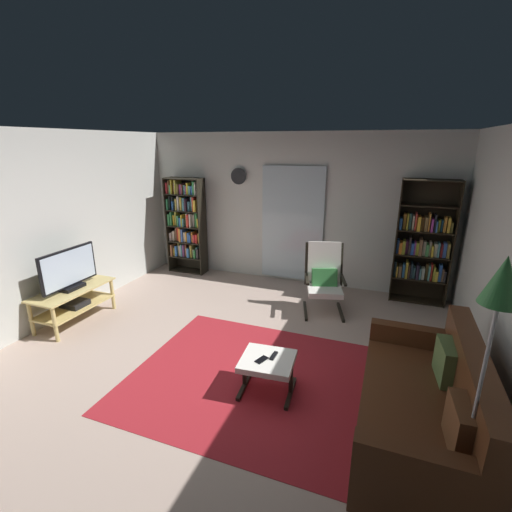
% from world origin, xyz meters
% --- Properties ---
extents(ground_plane, '(7.02, 7.02, 0.00)m').
position_xyz_m(ground_plane, '(0.00, 0.00, 0.00)').
color(ground_plane, tan).
extents(wall_back, '(5.60, 0.06, 2.60)m').
position_xyz_m(wall_back, '(0.00, 2.90, 1.30)').
color(wall_back, silver).
rests_on(wall_back, ground).
extents(wall_left, '(0.06, 6.00, 2.60)m').
position_xyz_m(wall_left, '(-2.70, 0.00, 1.30)').
color(wall_left, silver).
rests_on(wall_left, ground).
extents(glass_door_panel, '(1.10, 0.01, 2.00)m').
position_xyz_m(glass_door_panel, '(0.03, 2.83, 1.05)').
color(glass_door_panel, silver).
extents(area_rug, '(2.67, 2.18, 0.01)m').
position_xyz_m(area_rug, '(0.48, -0.10, 0.00)').
color(area_rug, '#A22029').
rests_on(area_rug, ground).
extents(tv_stand, '(0.51, 1.12, 0.50)m').
position_xyz_m(tv_stand, '(-2.38, 0.24, 0.33)').
color(tv_stand, tan).
rests_on(tv_stand, ground).
extents(television, '(0.20, 0.89, 0.57)m').
position_xyz_m(television, '(-2.38, 0.23, 0.76)').
color(television, black).
rests_on(television, tv_stand).
extents(bookshelf_near_tv, '(0.72, 0.30, 1.81)m').
position_xyz_m(bookshelf_near_tv, '(-1.99, 2.64, 0.99)').
color(bookshelf_near_tv, black).
rests_on(bookshelf_near_tv, ground).
extents(bookshelf_near_sofa, '(0.81, 0.30, 1.91)m').
position_xyz_m(bookshelf_near_sofa, '(2.14, 2.70, 0.92)').
color(bookshelf_near_sofa, black).
rests_on(bookshelf_near_sofa, ground).
extents(leather_sofa, '(0.90, 1.83, 0.87)m').
position_xyz_m(leather_sofa, '(2.08, -0.34, 0.31)').
color(leather_sofa, '#522C17').
rests_on(leather_sofa, ground).
extents(lounge_armchair, '(0.72, 0.78, 1.02)m').
position_xyz_m(lounge_armchair, '(0.81, 1.83, 0.53)').
color(lounge_armchair, black).
rests_on(lounge_armchair, ground).
extents(ottoman, '(0.56, 0.52, 0.38)m').
position_xyz_m(ottoman, '(0.64, -0.25, 0.31)').
color(ottoman, white).
rests_on(ottoman, ground).
extents(tv_remote, '(0.05, 0.15, 0.02)m').
position_xyz_m(tv_remote, '(0.68, -0.19, 0.39)').
color(tv_remote, black).
rests_on(tv_remote, ottoman).
extents(cell_phone, '(0.11, 0.16, 0.01)m').
position_xyz_m(cell_phone, '(0.59, -0.29, 0.38)').
color(cell_phone, black).
rests_on(cell_phone, ottoman).
extents(floor_lamp_by_sofa, '(0.22, 0.22, 1.83)m').
position_xyz_m(floor_lamp_by_sofa, '(2.26, -0.93, 1.54)').
color(floor_lamp_by_sofa, '#A5A5AD').
rests_on(floor_lamp_by_sofa, ground).
extents(wall_clock, '(0.29, 0.03, 0.29)m').
position_xyz_m(wall_clock, '(-0.97, 2.82, 1.85)').
color(wall_clock, silver).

